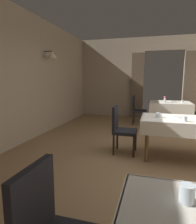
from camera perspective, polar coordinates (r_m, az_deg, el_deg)
name	(u,v)px	position (r m, az deg, el deg)	size (l,w,h in m)	color
ground	(168,161)	(3.83, 19.79, -13.22)	(10.08, 10.08, 0.00)	olive
wall_left	(12,77)	(4.57, -23.70, 9.44)	(0.49, 8.40, 3.00)	gray
wall_back	(163,78)	(7.73, 18.42, 9.38)	(6.40, 0.27, 3.00)	gray
dining_table_mid	(186,123)	(3.86, 24.28, -2.98)	(1.57, 0.93, 0.75)	brown
dining_table_far	(170,105)	(6.57, 20.25, 1.89)	(1.25, 1.07, 0.75)	brown
chair_mid_left	(121,127)	(3.87, 6.76, -4.45)	(0.44, 0.44, 0.93)	black
chair_far_left	(137,109)	(6.51, 11.34, 1.01)	(0.44, 0.44, 0.93)	black
glass_near_b	(187,194)	(1.28, 24.48, -20.89)	(0.08, 0.08, 0.11)	silver
plate_mid_b	(178,117)	(3.93, 22.26, -1.30)	(0.24, 0.24, 0.01)	white
glass_mid_c	(158,115)	(3.76, 17.15, -0.84)	(0.08, 0.08, 0.09)	silver
glass_mid_d	(185,119)	(3.54, 24.00, -1.90)	(0.08, 0.08, 0.08)	silver
flower_vase_far	(165,99)	(6.38, 18.91, 3.60)	(0.07, 0.07, 0.19)	silver
plate_far_b	(172,101)	(6.87, 20.84, 3.03)	(0.22, 0.22, 0.01)	white
glass_far_c	(183,102)	(6.40, 23.42, 2.76)	(0.07, 0.07, 0.08)	silver
plate_far_d	(174,102)	(6.58, 21.26, 2.75)	(0.23, 0.23, 0.01)	white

